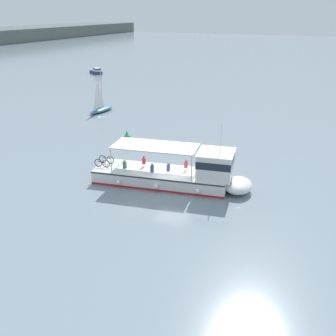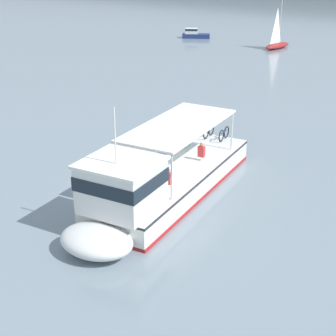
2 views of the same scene
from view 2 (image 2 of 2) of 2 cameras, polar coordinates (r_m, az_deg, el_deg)
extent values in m
plane|color=gray|center=(23.55, -2.11, -3.26)|extent=(400.00, 400.00, 0.00)
cube|color=white|center=(23.90, 0.69, -1.38)|extent=(4.81, 11.16, 1.10)
ellipsoid|color=white|center=(19.25, -8.05, -8.09)|extent=(3.24, 2.62, 1.01)
cube|color=red|center=(24.09, 0.68, -2.35)|extent=(4.85, 11.17, 0.16)
cube|color=#2D2D33|center=(23.71, 0.69, -0.35)|extent=(4.87, 11.17, 0.10)
cube|color=white|center=(19.84, -5.24, -2.05)|extent=(3.08, 2.98, 1.90)
cube|color=#19232D|center=(19.70, -5.28, -1.18)|extent=(3.15, 3.03, 0.56)
cube|color=white|center=(19.43, -5.35, 0.64)|extent=(3.27, 3.17, 0.12)
cube|color=white|center=(23.32, 1.23, 4.85)|extent=(3.93, 7.07, 0.10)
cylinder|color=silver|center=(20.42, 0.41, -1.03)|extent=(0.08, 0.08, 2.00)
cylinder|color=silver|center=(21.73, -5.93, 0.37)|extent=(0.08, 0.08, 2.00)
cylinder|color=silver|center=(25.95, 7.20, 4.13)|extent=(0.08, 0.08, 2.00)
cylinder|color=silver|center=(26.99, 1.82, 5.06)|extent=(0.08, 0.08, 2.00)
cylinder|color=silver|center=(18.79, -5.98, 3.61)|extent=(0.06, 0.06, 2.20)
sphere|color=white|center=(22.18, -7.53, -3.79)|extent=(0.36, 0.36, 0.36)
sphere|color=white|center=(24.65, -3.09, -0.76)|extent=(0.36, 0.36, 0.36)
sphere|color=white|center=(27.13, 0.32, 1.56)|extent=(0.36, 0.36, 0.36)
torus|color=black|center=(27.23, 6.02, 3.62)|extent=(0.16, 0.66, 0.66)
torus|color=black|center=(27.84, 6.58, 4.03)|extent=(0.16, 0.66, 0.66)
cylinder|color=#1E478C|center=(27.50, 6.32, 4.06)|extent=(0.17, 0.70, 0.06)
torus|color=black|center=(27.56, 4.29, 3.92)|extent=(0.16, 0.66, 0.66)
torus|color=black|center=(28.17, 4.89, 4.33)|extent=(0.16, 0.66, 0.66)
cylinder|color=maroon|center=(27.83, 4.60, 4.36)|extent=(0.17, 0.70, 0.06)
cube|color=#338C4C|center=(26.14, 2.17, 3.20)|extent=(0.35, 0.27, 0.52)
sphere|color=beige|center=(26.02, 2.18, 3.96)|extent=(0.20, 0.20, 0.20)
cube|color=red|center=(24.60, 3.78, 1.86)|extent=(0.35, 0.27, 0.52)
sphere|color=#9E7051|center=(24.47, 3.80, 2.66)|extent=(0.20, 0.20, 0.20)
cube|color=#2D4CA5|center=(24.25, -0.65, 1.59)|extent=(0.35, 0.27, 0.52)
sphere|color=#9E7051|center=(24.12, -0.65, 2.41)|extent=(0.20, 0.20, 0.20)
cube|color=#2D4CA5|center=(23.07, -0.96, 0.43)|extent=(0.35, 0.27, 0.52)
sphere|color=#9E7051|center=(22.93, -0.97, 1.28)|extent=(0.20, 0.20, 0.20)
cube|color=red|center=(21.64, -0.02, -1.15)|extent=(0.35, 0.27, 0.52)
sphere|color=#9E7051|center=(21.50, -0.02, -0.25)|extent=(0.20, 0.20, 0.20)
ellipsoid|color=maroon|center=(62.90, 12.18, 13.29)|extent=(1.76, 4.89, 0.60)
cylinder|color=silver|center=(62.78, 12.53, 15.74)|extent=(0.08, 0.08, 4.80)
pyramid|color=white|center=(62.07, 12.13, 15.41)|extent=(0.19, 1.70, 4.08)
cube|color=navy|center=(69.37, 3.17, 14.61)|extent=(3.74, 3.02, 0.56)
cube|color=white|center=(69.30, 2.65, 15.14)|extent=(1.93, 1.75, 0.70)
cube|color=#19232D|center=(69.28, 2.65, 15.29)|extent=(1.94, 1.77, 0.28)
camera|label=1|loc=(40.55, -49.63, 19.65)|focal=43.07mm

